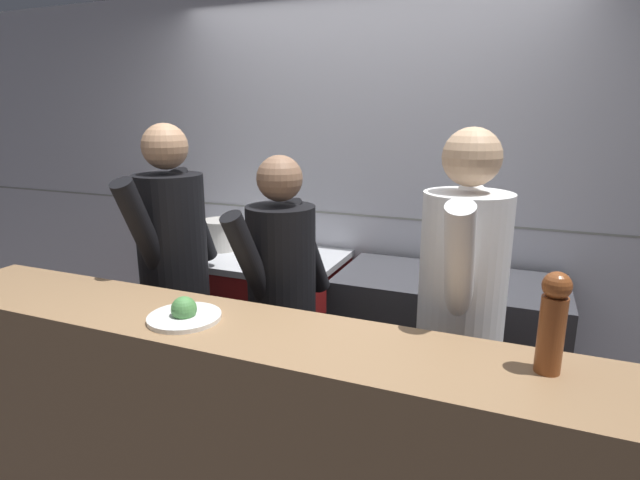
{
  "coord_description": "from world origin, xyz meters",
  "views": [
    {
      "loc": [
        0.97,
        -1.79,
        1.8
      ],
      "look_at": [
        0.01,
        0.57,
        1.15
      ],
      "focal_mm": 28.0,
      "sensor_mm": 36.0,
      "label": 1
    }
  ],
  "objects_px": {
    "chef_sous": "(282,303)",
    "chef_line": "(460,316)",
    "plated_dish_main": "(184,314)",
    "chef_head_cook": "(174,272)",
    "oven_range": "(252,319)",
    "stock_pot": "(221,234)",
    "sauce_pot": "(287,245)",
    "mixing_bowl_steel": "(457,270)",
    "pepper_mill": "(553,321)"
  },
  "relations": [
    {
      "from": "mixing_bowl_steel",
      "to": "pepper_mill",
      "type": "relative_size",
      "value": 0.8
    },
    {
      "from": "oven_range",
      "to": "sauce_pot",
      "type": "relative_size",
      "value": 4.78
    },
    {
      "from": "chef_sous",
      "to": "chef_line",
      "type": "xyz_separation_m",
      "value": [
        0.84,
        -0.01,
        0.07
      ]
    },
    {
      "from": "oven_range",
      "to": "chef_line",
      "type": "height_order",
      "value": "chef_line"
    },
    {
      "from": "chef_line",
      "to": "sauce_pot",
      "type": "bearing_deg",
      "value": 147.34
    },
    {
      "from": "sauce_pot",
      "to": "pepper_mill",
      "type": "distance_m",
      "value": 1.91
    },
    {
      "from": "mixing_bowl_steel",
      "to": "chef_line",
      "type": "relative_size",
      "value": 0.15
    },
    {
      "from": "chef_sous",
      "to": "chef_line",
      "type": "height_order",
      "value": "chef_line"
    },
    {
      "from": "stock_pot",
      "to": "plated_dish_main",
      "type": "distance_m",
      "value": 1.48
    },
    {
      "from": "plated_dish_main",
      "to": "chef_line",
      "type": "distance_m",
      "value": 1.13
    },
    {
      "from": "chef_sous",
      "to": "sauce_pot",
      "type": "bearing_deg",
      "value": 130.29
    },
    {
      "from": "stock_pot",
      "to": "sauce_pot",
      "type": "bearing_deg",
      "value": -0.32
    },
    {
      "from": "mixing_bowl_steel",
      "to": "chef_head_cook",
      "type": "relative_size",
      "value": 0.15
    },
    {
      "from": "plated_dish_main",
      "to": "chef_sous",
      "type": "relative_size",
      "value": 0.17
    },
    {
      "from": "stock_pot",
      "to": "sauce_pot",
      "type": "relative_size",
      "value": 1.01
    },
    {
      "from": "chef_head_cook",
      "to": "chef_sous",
      "type": "bearing_deg",
      "value": -3.13
    },
    {
      "from": "chef_sous",
      "to": "chef_line",
      "type": "relative_size",
      "value": 0.92
    },
    {
      "from": "mixing_bowl_steel",
      "to": "chef_line",
      "type": "distance_m",
      "value": 0.7
    },
    {
      "from": "chef_line",
      "to": "chef_sous",
      "type": "bearing_deg",
      "value": 178.33
    },
    {
      "from": "stock_pot",
      "to": "chef_line",
      "type": "relative_size",
      "value": 0.14
    },
    {
      "from": "mixing_bowl_steel",
      "to": "plated_dish_main",
      "type": "height_order",
      "value": "plated_dish_main"
    },
    {
      "from": "chef_head_cook",
      "to": "chef_line",
      "type": "distance_m",
      "value": 1.49
    },
    {
      "from": "plated_dish_main",
      "to": "oven_range",
      "type": "bearing_deg",
      "value": 109.78
    },
    {
      "from": "pepper_mill",
      "to": "chef_sous",
      "type": "bearing_deg",
      "value": 156.13
    },
    {
      "from": "stock_pot",
      "to": "chef_line",
      "type": "xyz_separation_m",
      "value": [
        1.64,
        -0.71,
        -0.04
      ]
    },
    {
      "from": "pepper_mill",
      "to": "chef_line",
      "type": "bearing_deg",
      "value": 121.94
    },
    {
      "from": "sauce_pot",
      "to": "plated_dish_main",
      "type": "height_order",
      "value": "plated_dish_main"
    },
    {
      "from": "chef_line",
      "to": "oven_range",
      "type": "bearing_deg",
      "value": 153.38
    },
    {
      "from": "plated_dish_main",
      "to": "chef_head_cook",
      "type": "bearing_deg",
      "value": 130.96
    },
    {
      "from": "oven_range",
      "to": "pepper_mill",
      "type": "relative_size",
      "value": 3.78
    },
    {
      "from": "stock_pot",
      "to": "pepper_mill",
      "type": "distance_m",
      "value": 2.31
    },
    {
      "from": "stock_pot",
      "to": "chef_sous",
      "type": "distance_m",
      "value": 1.07
    },
    {
      "from": "oven_range",
      "to": "sauce_pot",
      "type": "distance_m",
      "value": 0.59
    },
    {
      "from": "stock_pot",
      "to": "chef_sous",
      "type": "relative_size",
      "value": 0.16
    },
    {
      "from": "stock_pot",
      "to": "mixing_bowl_steel",
      "type": "distance_m",
      "value": 1.55
    },
    {
      "from": "sauce_pot",
      "to": "chef_sous",
      "type": "relative_size",
      "value": 0.16
    },
    {
      "from": "stock_pot",
      "to": "chef_line",
      "type": "bearing_deg",
      "value": -23.45
    },
    {
      "from": "sauce_pot",
      "to": "pepper_mill",
      "type": "relative_size",
      "value": 0.79
    },
    {
      "from": "mixing_bowl_steel",
      "to": "chef_sous",
      "type": "distance_m",
      "value": 1.01
    },
    {
      "from": "sauce_pot",
      "to": "stock_pot",
      "type": "bearing_deg",
      "value": 179.68
    },
    {
      "from": "plated_dish_main",
      "to": "chef_line",
      "type": "xyz_separation_m",
      "value": [
        0.95,
        0.59,
        -0.09
      ]
    },
    {
      "from": "stock_pot",
      "to": "oven_range",
      "type": "bearing_deg",
      "value": -9.31
    },
    {
      "from": "plated_dish_main",
      "to": "chef_sous",
      "type": "bearing_deg",
      "value": 79.38
    },
    {
      "from": "oven_range",
      "to": "chef_line",
      "type": "distance_m",
      "value": 1.65
    },
    {
      "from": "chef_head_cook",
      "to": "oven_range",
      "type": "bearing_deg",
      "value": 81.23
    },
    {
      "from": "mixing_bowl_steel",
      "to": "chef_line",
      "type": "xyz_separation_m",
      "value": [
        0.1,
        -0.69,
        0.02
      ]
    },
    {
      "from": "chef_head_cook",
      "to": "chef_line",
      "type": "height_order",
      "value": "chef_head_cook"
    },
    {
      "from": "oven_range",
      "to": "chef_sous",
      "type": "height_order",
      "value": "chef_sous"
    },
    {
      "from": "oven_range",
      "to": "chef_head_cook",
      "type": "bearing_deg",
      "value": -96.81
    },
    {
      "from": "sauce_pot",
      "to": "plated_dish_main",
      "type": "distance_m",
      "value": 1.32
    }
  ]
}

